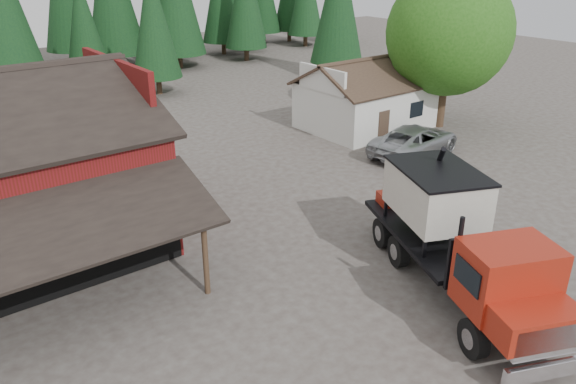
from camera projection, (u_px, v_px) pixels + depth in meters
ground at (363, 267)px, 21.43m from camera, size 120.00×120.00×0.00m
farmhouse at (367, 102)px, 37.45m from camera, size 8.60×6.42×4.65m
deciduous_tree at (449, 37)px, 35.79m from camera, size 8.00×8.00×10.20m
conifer_backdrop at (43, 79)px, 51.92m from camera, size 76.00×16.00×16.00m
near_pine_b at (153, 20)px, 44.19m from camera, size 3.96×3.96×10.40m
near_pine_c at (338, 0)px, 49.81m from camera, size 4.84×4.84×12.40m
near_pine_d at (0, 4)px, 40.90m from camera, size 5.28×5.28×13.40m
feed_truck at (458, 236)px, 19.20m from camera, size 6.51×10.35×4.57m
silver_car at (415, 141)px, 32.55m from camera, size 6.78×4.00×1.77m
equip_box at (522, 328)px, 17.49m from camera, size 0.92×1.23×0.60m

